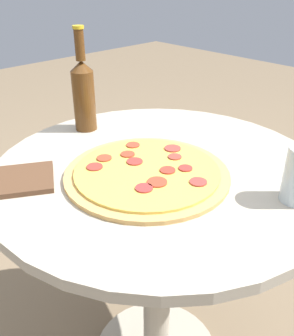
{
  "coord_description": "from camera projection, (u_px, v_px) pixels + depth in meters",
  "views": [
    {
      "loc": [
        -0.55,
        0.57,
        1.14
      ],
      "look_at": [
        -0.01,
        0.05,
        0.73
      ],
      "focal_mm": 40.0,
      "sensor_mm": 36.0,
      "label": 1
    }
  ],
  "objects": [
    {
      "name": "beer_bottle",
      "position": [
        84.0,
        92.0,
        1.05
      ],
      "size": [
        0.06,
        0.06,
        0.29
      ],
      "color": "#563314",
      "rests_on": "table"
    },
    {
      "name": "table",
      "position": [
        158.0,
        223.0,
        0.98
      ],
      "size": [
        0.8,
        0.8,
        0.71
      ],
      "color": "#B2A893",
      "rests_on": "ground_plane"
    },
    {
      "name": "pizza_paddle",
      "position": [
        11.0,
        181.0,
        0.82
      ],
      "size": [
        0.19,
        0.25,
        0.02
      ],
      "rotation": [
        0.0,
        0.0,
        1.05
      ],
      "color": "brown",
      "rests_on": "table"
    },
    {
      "name": "pizza",
      "position": [
        147.0,
        173.0,
        0.85
      ],
      "size": [
        0.38,
        0.38,
        0.02
      ],
      "color": "tan",
      "rests_on": "table"
    }
  ]
}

